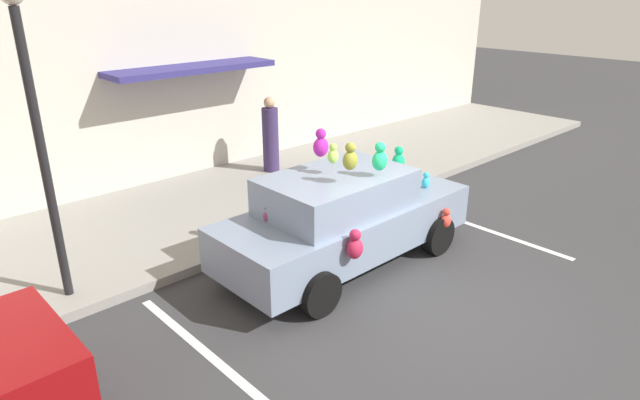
# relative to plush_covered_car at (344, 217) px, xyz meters

# --- Properties ---
(ground_plane) EXTENTS (60.00, 60.00, 0.00)m
(ground_plane) POSITION_rel_plush_covered_car_xyz_m (-0.06, -1.71, -0.80)
(ground_plane) COLOR #38383A
(sidewalk) EXTENTS (24.00, 4.00, 0.15)m
(sidewalk) POSITION_rel_plush_covered_car_xyz_m (-0.06, 3.29, -0.73)
(sidewalk) COLOR gray
(sidewalk) RESTS_ON ground
(storefront_building) EXTENTS (24.00, 1.25, 6.40)m
(storefront_building) POSITION_rel_plush_covered_car_xyz_m (-0.06, 5.43, 2.39)
(storefront_building) COLOR beige
(storefront_building) RESTS_ON ground
(parking_stripe_front) EXTENTS (0.12, 3.60, 0.01)m
(parking_stripe_front) POSITION_rel_plush_covered_car_xyz_m (2.81, -0.71, -0.80)
(parking_stripe_front) COLOR silver
(parking_stripe_front) RESTS_ON ground
(parking_stripe_rear) EXTENTS (0.12, 3.60, 0.01)m
(parking_stripe_rear) POSITION_rel_plush_covered_car_xyz_m (-2.88, -0.71, -0.80)
(parking_stripe_rear) COLOR silver
(parking_stripe_rear) RESTS_ON ground
(plush_covered_car) EXTENTS (4.31, 1.96, 2.19)m
(plush_covered_car) POSITION_rel_plush_covered_car_xyz_m (0.00, 0.00, 0.00)
(plush_covered_car) COLOR #7C8CA6
(plush_covered_car) RESTS_ON ground
(teddy_bear_on_sidewalk) EXTENTS (0.36, 0.30, 0.68)m
(teddy_bear_on_sidewalk) POSITION_rel_plush_covered_car_xyz_m (1.28, 1.71, -0.34)
(teddy_bear_on_sidewalk) COLOR pink
(teddy_bear_on_sidewalk) RESTS_ON sidewalk
(street_lamp_post) EXTENTS (0.28, 0.28, 4.09)m
(street_lamp_post) POSITION_rel_plush_covered_car_xyz_m (-3.66, 1.79, 1.84)
(street_lamp_post) COLOR black
(street_lamp_post) RESTS_ON sidewalk
(pedestrian_near_shopfront) EXTENTS (0.37, 0.37, 1.71)m
(pedestrian_near_shopfront) POSITION_rel_plush_covered_car_xyz_m (1.81, 4.13, 0.14)
(pedestrian_near_shopfront) COLOR #3A2C58
(pedestrian_near_shopfront) RESTS_ON sidewalk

